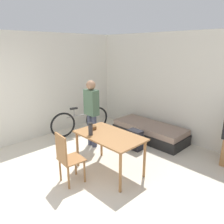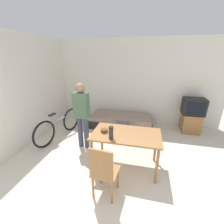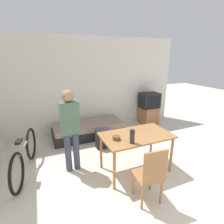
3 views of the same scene
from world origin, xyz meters
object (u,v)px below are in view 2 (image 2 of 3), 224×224
tv (192,115)px  backpack (121,131)px  mate_bowl (104,130)px  bicycle (59,126)px  thermos_flask (111,132)px  wooden_chair (103,171)px  daybed (121,121)px  dining_table (126,138)px  person_standing (82,112)px

tv → backpack: size_ratio=2.17×
mate_bowl → bicycle: bearing=152.3°
thermos_flask → backpack: 1.50m
tv → wooden_chair: size_ratio=1.09×
daybed → mate_bowl: mate_bowl is taller
bicycle → backpack: 1.73m
bicycle → daybed: bearing=34.6°
dining_table → thermos_flask: bearing=-133.2°
daybed → person_standing: (-0.71, -1.36, 0.74)m
bicycle → backpack: bicycle is taller
thermos_flask → backpack: (-0.03, 1.35, -0.66)m
tv → mate_bowl: size_ratio=7.68×
person_standing → dining_table: bearing=-23.7°
bicycle → person_standing: person_standing is taller
daybed → bicycle: size_ratio=1.15×
wooden_chair → backpack: size_ratio=1.99×
mate_bowl → thermos_flask: bearing=-48.7°
dining_table → mate_bowl: mate_bowl is taller
dining_table → mate_bowl: bearing=-174.9°
thermos_flask → mate_bowl: size_ratio=1.75×
dining_table → bicycle: size_ratio=0.77×
daybed → wooden_chair: (0.19, -2.65, 0.33)m
daybed → person_standing: person_standing is taller
tv → bicycle: bearing=-161.4°
bicycle → thermos_flask: thermos_flask is taller
dining_table → bicycle: 2.14m
dining_table → daybed: bearing=102.6°
wooden_chair → thermos_flask: bearing=91.4°
bicycle → person_standing: size_ratio=1.05×
dining_table → backpack: (-0.27, 1.09, -0.44)m
tv → mate_bowl: 2.94m
daybed → person_standing: bearing=-117.7°
wooden_chair → mate_bowl: size_ratio=7.03×
bicycle → mate_bowl: 1.80m
daybed → dining_table: bearing=-77.4°
daybed → thermos_flask: (0.17, -2.10, 0.70)m
dining_table → wooden_chair: wooden_chair is taller
wooden_chair → daybed: bearing=94.0°
bicycle → mate_bowl: (1.54, -0.81, 0.44)m
person_standing → backpack: (0.85, 0.60, -0.70)m
person_standing → thermos_flask: 1.16m
dining_table → backpack: bearing=103.9°
wooden_chair → bicycle: 2.36m
dining_table → thermos_flask: thermos_flask is taller
daybed → backpack: 0.77m
tv → dining_table: bearing=-130.0°
backpack → thermos_flask: bearing=-88.7°
mate_bowl → wooden_chair: bearing=-75.2°
daybed → backpack: (0.14, -0.76, 0.04)m
dining_table → mate_bowl: (-0.43, -0.04, 0.12)m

